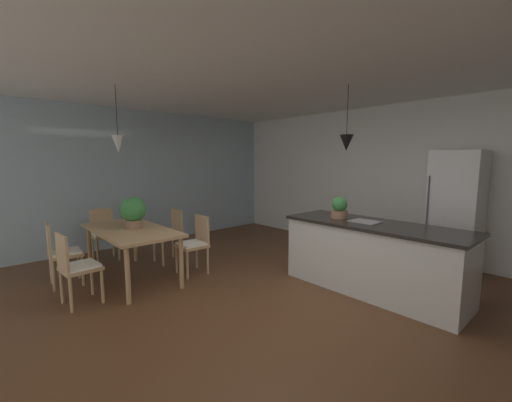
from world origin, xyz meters
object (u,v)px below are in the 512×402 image
chair_far_right (195,242)px  chair_near_right (76,266)px  chair_far_left (170,234)px  kitchen_island (372,256)px  chair_window_end (104,232)px  chair_near_left (61,252)px  refrigerator (456,213)px  potted_plant_on_table (133,211)px  potted_plant_on_island (339,208)px  dining_table (131,234)px

chair_far_right → chair_near_right: 1.61m
chair_near_right → chair_far_left: 1.79m
kitchen_island → chair_far_right: bearing=-147.6°
chair_window_end → chair_near_left: 1.17m
chair_near_left → kitchen_island: kitchen_island is taller
refrigerator → chair_far_right: bearing=-132.0°
kitchen_island → potted_plant_on_table: (-2.54, -2.11, 0.52)m
chair_far_right → potted_plant_on_table: (-0.40, -0.75, 0.51)m
chair_far_right → refrigerator: (2.62, 2.92, 0.45)m
potted_plant_on_island → chair_window_end: bearing=-146.4°
chair_far_right → refrigerator: refrigerator is taller
chair_far_right → chair_far_left: bearing=180.0°
chair_far_right → refrigerator: 3.95m
kitchen_island → refrigerator: (0.48, 1.56, 0.46)m
kitchen_island → refrigerator: 1.70m
chair_window_end → refrigerator: 5.66m
chair_window_end → chair_near_right: 1.82m
chair_near_right → refrigerator: bearing=59.9°
chair_near_left → potted_plant_on_island: 3.86m
kitchen_island → potted_plant_on_island: bearing=180.0°
chair_far_left → refrigerator: 4.50m
dining_table → potted_plant_on_table: 0.32m
chair_far_left → potted_plant_on_table: (0.38, -0.75, 0.51)m
dining_table → potted_plant_on_table: (-0.01, 0.05, 0.32)m
chair_far_right → kitchen_island: bearing=32.4°
refrigerator → potted_plant_on_island: bearing=-122.7°
chair_near_left → potted_plant_on_island: potted_plant_on_island is taller
chair_window_end → potted_plant_on_table: potted_plant_on_table is taller
dining_table → potted_plant_on_table: bearing=98.3°
chair_near_left → chair_far_left: size_ratio=1.00×
dining_table → chair_window_end: size_ratio=1.99×
chair_near_left → chair_far_left: 1.61m
potted_plant_on_island → refrigerator: bearing=57.3°
chair_window_end → dining_table: bearing=-0.1°
chair_far_right → chair_near_right: same height
chair_near_right → potted_plant_on_island: size_ratio=2.89×
chair_near_left → dining_table: bearing=63.8°
chair_far_left → chair_far_right: bearing=-0.0°
dining_table → refrigerator: refrigerator is taller
chair_window_end → potted_plant_on_island: potted_plant_on_island is taller
dining_table → chair_near_right: chair_near_right is taller
dining_table → chair_near_right: bearing=-63.9°
chair_far_left → potted_plant_on_island: 2.81m
refrigerator → potted_plant_on_island: refrigerator is taller
chair_near_right → chair_near_left: same height
potted_plant_on_table → refrigerator: bearing=50.5°
chair_window_end → refrigerator: size_ratio=0.47×
chair_far_left → refrigerator: bearing=40.6°
chair_near_left → chair_far_right: bearing=63.9°
chair_window_end → kitchen_island: size_ratio=0.38×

